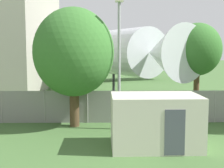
# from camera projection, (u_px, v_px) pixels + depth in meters

# --- Properties ---
(perimeter_fence) EXTENTS (56.07, 0.07, 1.93)m
(perimeter_fence) POSITION_uv_depth(u_px,v_px,m) (87.00, 107.00, 18.55)
(perimeter_fence) COLOR gray
(perimeter_fence) RESTS_ON ground
(airplane) EXTENTS (30.49, 37.57, 12.22)m
(airplane) POSITION_uv_depth(u_px,v_px,m) (70.00, 52.00, 38.13)
(airplane) COLOR silver
(airplane) RESTS_ON ground
(portable_cabin) EXTENTS (3.93, 2.59, 2.37)m
(portable_cabin) POSITION_uv_depth(u_px,v_px,m) (155.00, 121.00, 13.87)
(portable_cabin) COLOR beige
(portable_cabin) RESTS_ON ground
(tree_behind_benches) EXTENTS (4.51, 4.51, 6.70)m
(tree_behind_benches) POSITION_uv_depth(u_px,v_px,m) (74.00, 52.00, 17.37)
(tree_behind_benches) COLOR #4C3823
(tree_behind_benches) RESTS_ON ground
(tree_far_right) EXTENTS (3.35, 3.35, 6.22)m
(tree_far_right) POSITION_uv_depth(u_px,v_px,m) (197.00, 50.00, 21.78)
(tree_far_right) COLOR brown
(tree_far_right) RESTS_ON ground
(light_mast) EXTENTS (0.44, 0.44, 7.22)m
(light_mast) POSITION_uv_depth(u_px,v_px,m) (119.00, 48.00, 16.66)
(light_mast) COLOR #99999E
(light_mast) RESTS_ON ground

